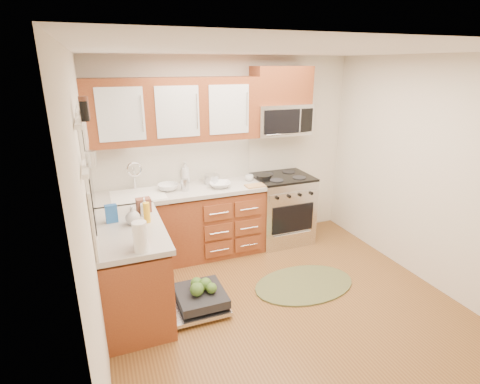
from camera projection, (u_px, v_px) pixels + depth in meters
name	position (u px, v px, depth m)	size (l,w,h in m)	color
floor	(285.00, 306.00, 3.90)	(3.50, 3.50, 0.00)	brown
ceiling	(297.00, 51.00, 3.09)	(3.50, 3.50, 0.00)	white
wall_back	(228.00, 154.00, 5.04)	(3.50, 0.04, 2.50)	silver
wall_front	(451.00, 296.00, 1.95)	(3.50, 0.04, 2.50)	silver
wall_left	(90.00, 220.00, 2.89)	(0.04, 3.50, 2.50)	silver
wall_right	(431.00, 174.00, 4.09)	(0.04, 3.50, 2.50)	silver
base_cabinet_back	(183.00, 226.00, 4.79)	(2.05, 0.60, 0.85)	maroon
base_cabinet_left	(133.00, 273.00, 3.73)	(0.60, 1.25, 0.85)	maroon
countertop_back	(181.00, 191.00, 4.63)	(2.07, 0.64, 0.05)	beige
countertop_left	(129.00, 229.00, 3.58)	(0.64, 1.27, 0.05)	beige
backsplash_back	(175.00, 162.00, 4.79)	(2.05, 0.02, 0.57)	silver
backsplash_left	(92.00, 203.00, 3.38)	(0.02, 1.25, 0.57)	silver
upper_cabinets	(174.00, 110.00, 4.43)	(2.05, 0.35, 0.75)	maroon
cabinet_over_mw	(281.00, 85.00, 4.83)	(0.76, 0.35, 0.47)	maroon
range	(282.00, 209.00, 5.24)	(0.76, 0.64, 0.95)	silver
microwave	(281.00, 119.00, 4.95)	(0.76, 0.38, 0.40)	silver
sink	(139.00, 205.00, 4.46)	(0.62, 0.50, 0.26)	white
dishwasher	(197.00, 300.00, 3.84)	(0.70, 0.60, 0.20)	silver
window	(87.00, 167.00, 3.24)	(0.03, 1.05, 1.05)	white
window_blind	(85.00, 129.00, 3.14)	(0.02, 0.96, 0.40)	white
shelf_upper	(79.00, 123.00, 2.34)	(0.04, 0.40, 0.03)	white
shelf_lower	(86.00, 169.00, 2.43)	(0.04, 0.40, 0.03)	white
rug	(304.00, 284.00, 4.27)	(1.18, 0.77, 0.02)	#5F6439
skillet	(263.00, 176.00, 5.01)	(0.21, 0.21, 0.04)	black
stock_pot	(212.00, 179.00, 4.84)	(0.20, 0.20, 0.12)	silver
cutting_board	(255.00, 186.00, 4.73)	(0.25, 0.16, 0.02)	tan
canister	(185.00, 185.00, 4.55)	(0.09, 0.09, 0.15)	silver
paper_towel_roll	(140.00, 237.00, 3.06)	(0.12, 0.12, 0.26)	white
mustard_bottle	(147.00, 213.00, 3.64)	(0.06, 0.06, 0.20)	yellow
red_bottle	(138.00, 233.00, 3.16)	(0.06, 0.06, 0.23)	red
wooden_box	(144.00, 205.00, 3.91)	(0.15, 0.10, 0.15)	brown
blue_carton	(111.00, 214.00, 3.64)	(0.11, 0.07, 0.18)	#2660B2
bowl_a	(220.00, 185.00, 4.70)	(0.27, 0.27, 0.07)	#999999
bowl_b	(168.00, 187.00, 4.58)	(0.25, 0.25, 0.08)	#999999
cup	(249.00, 178.00, 4.95)	(0.11, 0.11, 0.08)	#999999
soap_bottle_a	(185.00, 173.00, 4.83)	(0.11, 0.11, 0.28)	#999999
soap_bottle_b	(145.00, 206.00, 3.82)	(0.08, 0.08, 0.18)	#999999
soap_bottle_c	(133.00, 215.00, 3.60)	(0.14, 0.14, 0.18)	#999999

